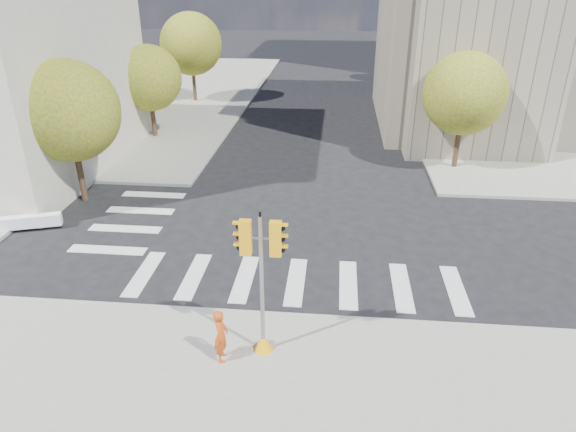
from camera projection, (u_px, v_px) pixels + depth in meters
The scene contains 14 objects.
ground at pixel (303, 253), 19.50m from camera, with size 160.00×160.00×0.00m, color black.
sidewalk_far_right at pixel (574, 104), 41.07m from camera, with size 28.00×40.00×0.15m, color gray.
sidewalk_far_left at pixel (95, 93), 44.55m from camera, with size 28.00×40.00×0.15m, color gray.
civic_building at pixel (573, 14), 32.17m from camera, with size 26.00×16.00×19.39m.
tree_lw_near at pixel (69, 111), 22.19m from camera, with size 4.40×4.40×6.41m.
tree_lw_mid at pixel (149, 78), 31.36m from camera, with size 4.00×4.00×5.77m.
tree_lw_far at pixel (191, 44), 40.00m from camera, with size 4.80×4.80×6.95m.
tree_re_near at pixel (465, 94), 26.08m from camera, with size 4.20×4.20×6.16m.
tree_re_mid at pixel (430, 53), 36.72m from camera, with size 4.60×4.60×6.66m.
tree_re_far at pixel (409, 40), 47.70m from camera, with size 4.00×4.00×5.88m.
lamp_near at pixel (460, 70), 29.40m from camera, with size 0.35×0.18×8.11m.
lamp_far at pixel (425, 40), 41.96m from camera, with size 0.35×0.18×8.11m.
traffic_signal at pixel (262, 296), 13.54m from camera, with size 1.06×0.56×4.23m.
photographer at pixel (221, 336), 13.64m from camera, with size 0.57×0.37×1.56m, color #C84812.
Camera 1 is at (1.07, -16.96, 9.70)m, focal length 32.00 mm.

